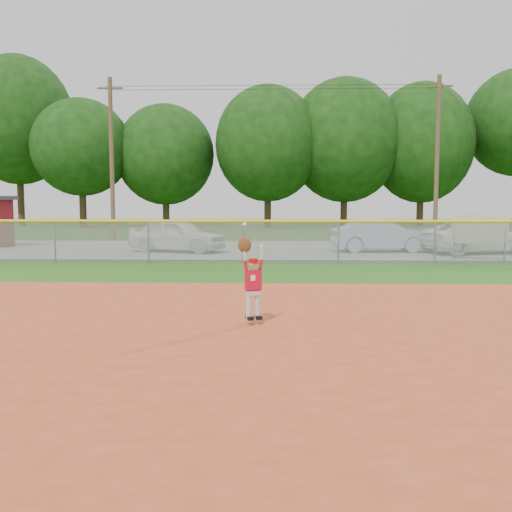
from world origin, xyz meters
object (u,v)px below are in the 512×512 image
(car_white_b, at_px, (478,237))
(car_blue, at_px, (381,236))
(sponsor_sign, at_px, (479,230))
(car_white_a, at_px, (178,235))
(ballplayer, at_px, (252,279))

(car_white_b, bearing_deg, car_blue, 63.74)
(sponsor_sign, bearing_deg, car_white_a, 164.35)
(car_white_a, bearing_deg, car_blue, -70.28)
(car_white_b, bearing_deg, sponsor_sign, 142.83)
(car_blue, bearing_deg, ballplayer, 157.58)
(car_white_a, height_order, sponsor_sign, sponsor_sign)
(car_blue, distance_m, sponsor_sign, 4.64)
(car_white_a, relative_size, car_blue, 1.00)
(car_white_a, bearing_deg, sponsor_sign, -88.26)
(ballplayer, bearing_deg, sponsor_sign, 54.79)
(car_blue, distance_m, car_white_b, 3.96)
(car_white_a, height_order, car_blue, car_white_a)
(car_white_a, relative_size, car_white_b, 0.87)
(car_white_a, bearing_deg, car_white_b, -73.45)
(car_white_a, distance_m, sponsor_sign, 12.06)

